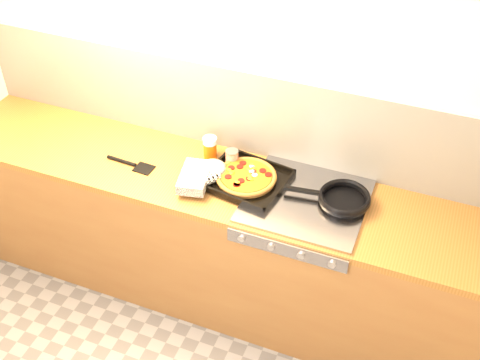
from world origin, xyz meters
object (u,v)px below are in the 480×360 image
at_px(frying_pan, 343,199).
at_px(juice_glass, 210,147).
at_px(pizza_on_tray, 232,177).
at_px(tomato_can, 232,158).

relative_size(frying_pan, juice_glass, 3.52).
distance_m(pizza_on_tray, juice_glass, 0.26).
xyz_separation_m(tomato_can, juice_glass, (-0.14, 0.03, 0.02)).
bearing_deg(frying_pan, juice_glass, 171.77).
bearing_deg(pizza_on_tray, frying_pan, 4.85).
height_order(pizza_on_tray, juice_glass, juice_glass).
bearing_deg(tomato_can, pizza_on_tray, -66.78).
distance_m(frying_pan, tomato_can, 0.64).
height_order(pizza_on_tray, frying_pan, pizza_on_tray).
bearing_deg(tomato_can, juice_glass, 169.19).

